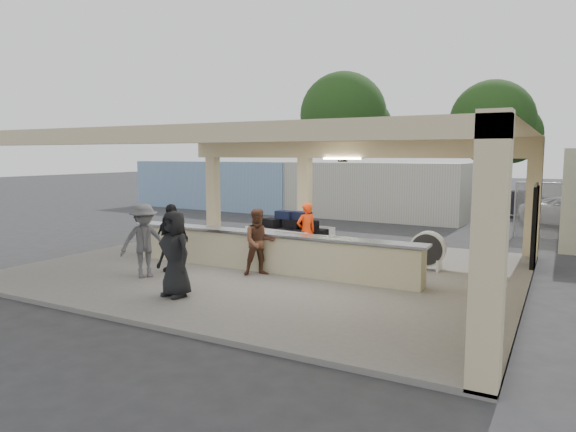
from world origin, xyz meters
The scene contains 15 objects.
ground centered at (0.00, 0.00, 0.00)m, with size 120.00×120.00×0.00m, color #29292B.
pavilion centered at (0.21, 0.66, 1.35)m, with size 12.01×10.00×3.55m.
baggage_counter centered at (0.00, -0.50, 0.59)m, with size 8.20×0.58×0.98m.
luggage_cart centered at (-0.36, 1.50, 0.81)m, with size 2.41×1.71×1.29m.
drum_fan centered at (3.61, 1.52, 0.63)m, with size 0.89×0.49×0.98m.
baggage_handler centered at (0.37, 1.10, 0.90)m, with size 0.59×0.32×1.61m, color #FF3C0D.
passenger_a centered at (0.14, -1.00, 0.91)m, with size 0.79×0.35×1.62m, color brown.
passenger_b centered at (-1.99, -1.70, 0.95)m, with size 1.00×0.36×1.70m, color black.
passenger_c centered at (-2.14, -2.49, 0.98)m, with size 1.14×0.40×1.76m, color #4D4E53.
passenger_d centered at (-0.40, -3.43, 0.99)m, with size 0.87×0.36×1.78m, color black.
car_dark centered at (5.15, 15.46, 0.66)m, with size 1.39×3.94×1.31m, color black.
container_white centered at (-3.19, 11.70, 1.32)m, with size 12.17×2.43×2.64m, color #BABAB6.
container_blue centered at (-10.58, 11.96, 1.31)m, with size 10.09×2.42×2.62m, color #809FCD.
tree_left centered at (-7.68, 24.16, 5.59)m, with size 6.60×6.30×9.00m.
tree_mid centered at (2.32, 26.16, 4.96)m, with size 6.00×5.60×8.00m.
Camera 1 is at (6.58, -11.43, 3.02)m, focal length 32.00 mm.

